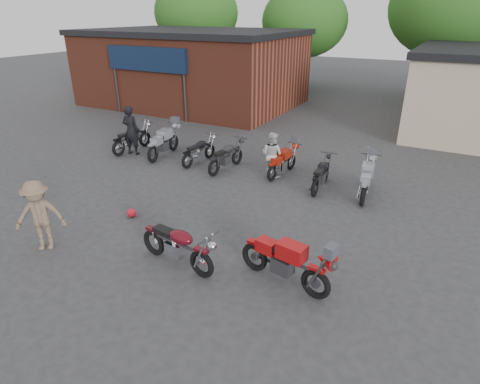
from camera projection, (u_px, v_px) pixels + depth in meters
The scene contains 18 objects.
ground at pixel (175, 244), 9.89m from camera, with size 90.00×90.00×0.00m, color #323234.
brick_building at pixel (193, 70), 24.18m from camera, with size 12.00×8.00×4.00m, color brown.
tree_0 at pixel (197, 27), 31.89m from camera, with size 6.56×6.56×8.20m, color #285817, non-canonical shape.
tree_1 at pixel (304, 35), 28.15m from camera, with size 5.92×5.92×7.40m, color #285817, non-canonical shape.
tree_2 at pixel (447, 26), 23.96m from camera, with size 7.04×7.04×8.80m, color #285817, non-canonical shape.
vintage_motorcycle at pixel (177, 243), 8.79m from camera, with size 2.03×0.67×1.18m, color #590B15, non-canonical shape.
sportbike at pixel (286, 259), 8.19m from camera, with size 2.08×0.69×1.21m, color #B50F10, non-canonical shape.
helmet at pixel (132, 213), 11.13m from camera, with size 0.27×0.27×0.24m, color red.
person_dark at pixel (131, 130), 15.68m from camera, with size 0.71×0.46×1.94m, color black.
person_light at pixel (272, 155), 13.63m from camera, with size 0.76×0.59×1.56m, color beige.
person_tan at pixel (40, 216), 9.36m from camera, with size 1.13×0.65×1.75m, color #775E49.
row_bike_0 at pixel (132, 137), 16.21m from camera, with size 2.02×0.67×1.17m, color black, non-canonical shape.
row_bike_1 at pixel (164, 141), 15.62m from camera, with size 2.13×0.70×1.24m, color gray, non-canonical shape.
row_bike_2 at pixel (199, 150), 14.93m from camera, with size 1.81×0.60×1.05m, color black, non-canonical shape.
row_bike_3 at pixel (226, 155), 14.27m from camera, with size 1.93×0.64×1.12m, color #242326, non-canonical shape.
row_bike_4 at pixel (283, 160), 13.83m from camera, with size 1.82×0.60×1.06m, color #A1200D, non-canonical shape.
row_bike_5 at pixel (321, 173), 12.77m from camera, with size 1.85×0.61×1.07m, color black, non-canonical shape.
row_bike_6 at pixel (367, 178), 12.24m from camera, with size 2.04×0.67×1.18m, color gray, non-canonical shape.
Camera 1 is at (5.45, -6.69, 5.24)m, focal length 30.00 mm.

